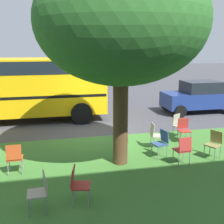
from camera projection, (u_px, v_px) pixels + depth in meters
The scene contains 13 objects.
ground at pixel (96, 135), 11.13m from camera, with size 80.00×80.00×0.00m, color #424247.
grass_verge at pixel (114, 169), 8.09m from camera, with size 48.00×6.00×0.01m, color #3D752D.
street_tree at pixel (121, 22), 7.57m from camera, with size 4.71×4.71×5.84m.
chair_0 at pixel (183, 148), 8.26m from camera, with size 0.45×0.45×0.88m.
chair_1 at pixel (214, 142), 8.77m from camera, with size 0.57×0.56×0.88m.
chair_2 at pixel (178, 124), 10.85m from camera, with size 0.56×0.57×0.88m.
chair_3 at pixel (161, 141), 8.86m from camera, with size 0.50×0.50×0.88m.
chair_4 at pixel (14, 156), 7.65m from camera, with size 0.42×0.43×0.88m.
chair_5 at pixel (78, 182), 6.20m from camera, with size 0.50×0.49×0.88m.
chair_6 at pixel (40, 190), 5.90m from camera, with size 0.44×0.43×0.88m.
chair_8 at pixel (184, 128), 10.24m from camera, with size 0.46×0.46×0.88m.
chair_9 at pixel (155, 134), 9.61m from camera, with size 0.46×0.46×0.88m.
parked_car at pixel (199, 97), 14.78m from camera, with size 3.70×1.92×1.65m.
Camera 1 is at (1.68, 10.50, 3.48)m, focal length 44.99 mm.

